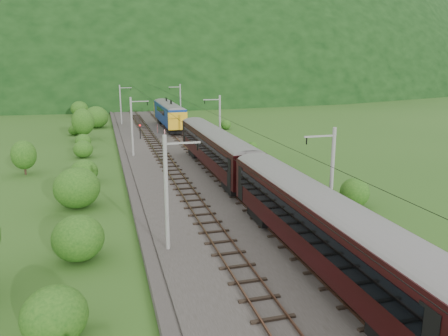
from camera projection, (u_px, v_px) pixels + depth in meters
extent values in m
plane|color=#2D551A|center=(252.00, 243.00, 32.01)|extent=(600.00, 600.00, 0.00)
cube|color=#38332D|center=(217.00, 200.00, 41.32)|extent=(14.00, 220.00, 0.30)
cube|color=brown|center=(185.00, 200.00, 40.42)|extent=(0.08, 220.00, 0.15)
cube|color=brown|center=(200.00, 198.00, 40.80)|extent=(0.08, 220.00, 0.15)
cube|color=black|center=(193.00, 200.00, 40.64)|extent=(2.40, 220.00, 0.12)
cube|color=brown|center=(234.00, 195.00, 41.68)|extent=(0.08, 220.00, 0.15)
cube|color=brown|center=(249.00, 194.00, 42.06)|extent=(0.08, 220.00, 0.15)
cube|color=black|center=(242.00, 196.00, 41.90)|extent=(2.40, 220.00, 0.12)
cylinder|color=gray|center=(166.00, 194.00, 29.36)|extent=(0.28, 0.28, 8.00)
cube|color=gray|center=(183.00, 143.00, 28.86)|extent=(2.40, 0.12, 0.12)
cylinder|color=black|center=(198.00, 147.00, 29.20)|extent=(0.10, 0.10, 0.50)
cylinder|color=gray|center=(132.00, 127.00, 59.28)|extent=(0.28, 0.28, 8.00)
cube|color=gray|center=(140.00, 101.00, 58.79)|extent=(2.40, 0.12, 0.12)
cylinder|color=black|center=(147.00, 103.00, 59.12)|extent=(0.10, 0.10, 0.50)
cylinder|color=gray|center=(121.00, 105.00, 89.20)|extent=(0.28, 0.28, 8.00)
cube|color=gray|center=(126.00, 88.00, 88.71)|extent=(2.40, 0.12, 0.12)
cylinder|color=black|center=(131.00, 89.00, 89.04)|extent=(0.10, 0.10, 0.50)
cylinder|color=gray|center=(115.00, 94.00, 119.13)|extent=(0.28, 0.28, 8.00)
cube|color=gray|center=(119.00, 81.00, 118.63)|extent=(2.40, 0.12, 0.12)
cylinder|color=black|center=(123.00, 82.00, 118.96)|extent=(0.10, 0.10, 0.50)
cylinder|color=gray|center=(112.00, 87.00, 149.05)|extent=(0.28, 0.28, 8.00)
cube|color=gray|center=(115.00, 77.00, 148.55)|extent=(2.40, 0.12, 0.12)
cylinder|color=black|center=(118.00, 78.00, 148.89)|extent=(0.10, 0.10, 0.50)
cylinder|color=gray|center=(332.00, 180.00, 32.61)|extent=(0.28, 0.28, 8.00)
cube|color=gray|center=(319.00, 136.00, 31.49)|extent=(2.40, 0.12, 0.12)
cylinder|color=black|center=(307.00, 141.00, 31.30)|extent=(0.10, 0.10, 0.50)
cylinder|color=gray|center=(220.00, 123.00, 62.53)|extent=(0.28, 0.28, 8.00)
cube|color=gray|center=(212.00, 100.00, 61.41)|extent=(2.40, 0.12, 0.12)
cylinder|color=black|center=(205.00, 102.00, 61.22)|extent=(0.10, 0.10, 0.50)
cylinder|color=gray|center=(180.00, 103.00, 92.46)|extent=(0.28, 0.28, 8.00)
cube|color=gray|center=(174.00, 87.00, 91.33)|extent=(2.40, 0.12, 0.12)
cylinder|color=black|center=(170.00, 89.00, 91.14)|extent=(0.10, 0.10, 0.50)
cylinder|color=gray|center=(160.00, 93.00, 122.38)|extent=(0.28, 0.28, 8.00)
cube|color=gray|center=(156.00, 81.00, 121.25)|extent=(2.40, 0.12, 0.12)
cylinder|color=black|center=(152.00, 82.00, 121.06)|extent=(0.10, 0.10, 0.50)
cylinder|color=gray|center=(148.00, 87.00, 152.30)|extent=(0.28, 0.28, 8.00)
cube|color=gray|center=(144.00, 77.00, 151.18)|extent=(2.40, 0.12, 0.12)
cylinder|color=black|center=(141.00, 78.00, 150.99)|extent=(0.10, 0.10, 0.50)
cylinder|color=black|center=(191.00, 129.00, 39.04)|extent=(0.03, 198.00, 0.03)
cylinder|color=black|center=(242.00, 126.00, 40.30)|extent=(0.03, 198.00, 0.03)
ellipsoid|color=black|center=(116.00, 82.00, 275.13)|extent=(504.00, 360.00, 244.00)
cube|color=black|center=(321.00, 225.00, 26.54)|extent=(3.23, 24.54, 3.35)
cylinder|color=slate|center=(323.00, 202.00, 26.19)|extent=(3.23, 24.41, 3.23)
cube|color=black|center=(297.00, 222.00, 26.02)|extent=(0.05, 21.59, 1.28)
cube|color=black|center=(346.00, 217.00, 26.88)|extent=(0.05, 21.59, 1.28)
cube|color=black|center=(269.00, 213.00, 35.09)|extent=(2.45, 3.57, 1.00)
cube|color=black|center=(216.00, 148.00, 50.40)|extent=(3.23, 24.54, 3.35)
cylinder|color=slate|center=(216.00, 135.00, 50.04)|extent=(3.23, 24.41, 3.23)
cube|color=black|center=(202.00, 145.00, 49.87)|extent=(0.05, 21.59, 1.28)
cube|color=black|center=(229.00, 144.00, 50.73)|extent=(0.05, 21.59, 1.28)
cube|color=black|center=(238.00, 186.00, 42.89)|extent=(2.45, 3.57, 1.00)
cube|color=black|center=(200.00, 152.00, 58.95)|extent=(2.45, 3.57, 1.00)
cube|color=navy|center=(169.00, 113.00, 83.64)|extent=(3.23, 20.08, 3.35)
cylinder|color=slate|center=(169.00, 105.00, 83.28)|extent=(3.23, 19.98, 3.23)
cube|color=black|center=(160.00, 111.00, 83.12)|extent=(0.05, 17.67, 1.28)
cube|color=black|center=(177.00, 111.00, 83.98)|extent=(0.05, 17.67, 1.28)
cube|color=black|center=(175.00, 130.00, 77.59)|extent=(2.45, 3.57, 1.00)
cube|color=black|center=(164.00, 120.00, 90.73)|extent=(2.45, 3.57, 1.00)
cube|color=gold|center=(162.00, 109.00, 92.89)|extent=(3.30, 0.50, 3.01)
cube|color=gold|center=(178.00, 121.00, 74.50)|extent=(3.30, 0.50, 3.01)
cube|color=black|center=(166.00, 100.00, 85.90)|extent=(0.08, 1.60, 1.00)
cylinder|color=red|center=(157.00, 129.00, 79.36)|extent=(0.16, 0.16, 1.47)
cylinder|color=red|center=(165.00, 134.00, 73.70)|extent=(0.16, 0.16, 1.47)
cylinder|color=black|center=(140.00, 132.00, 72.86)|extent=(0.16, 0.16, 2.22)
sphere|color=red|center=(140.00, 125.00, 72.58)|extent=(0.27, 0.27, 0.27)
ellipsoid|color=#1B4B14|center=(55.00, 316.00, 20.40)|extent=(3.09, 3.09, 2.78)
ellipsoid|color=#1B4B14|center=(78.00, 238.00, 28.94)|extent=(3.44, 3.44, 3.09)
ellipsoid|color=#1B4B14|center=(77.00, 188.00, 39.36)|extent=(4.12, 4.12, 3.71)
ellipsoid|color=#1B4B14|center=(84.00, 171.00, 47.50)|extent=(2.91, 2.91, 2.62)
ellipsoid|color=#1B4B14|center=(83.00, 149.00, 60.02)|extent=(2.65, 2.65, 2.38)
ellipsoid|color=#1B4B14|center=(83.00, 141.00, 66.87)|extent=(2.38, 2.38, 2.14)
ellipsoid|color=#1B4B14|center=(74.00, 130.00, 78.37)|extent=(2.12, 2.12, 1.90)
ellipsoid|color=#1B4B14|center=(96.00, 117.00, 86.79)|extent=(4.77, 4.77, 4.29)
ellipsoid|color=#1B4B14|center=(80.00, 117.00, 97.49)|extent=(2.08, 2.08, 1.87)
ellipsoid|color=#1B4B14|center=(79.00, 109.00, 104.68)|extent=(4.09, 4.09, 3.68)
ellipsoid|color=#1B4B14|center=(92.00, 104.00, 116.29)|extent=(4.37, 4.37, 3.93)
cylinder|color=black|center=(25.00, 165.00, 51.05)|extent=(0.24, 0.24, 2.22)
ellipsoid|color=#1B4B14|center=(24.00, 155.00, 50.75)|extent=(2.85, 2.85, 3.42)
cylinder|color=black|center=(84.00, 131.00, 73.61)|extent=(0.24, 0.24, 2.88)
ellipsoid|color=#1B4B14|center=(83.00, 122.00, 73.22)|extent=(3.70, 3.70, 4.44)
ellipsoid|color=#1B4B14|center=(355.00, 194.00, 39.72)|extent=(2.68, 2.68, 2.42)
ellipsoid|color=#1B4B14|center=(252.00, 148.00, 63.23)|extent=(1.65, 1.65, 1.48)
ellipsoid|color=#1B4B14|center=(226.00, 125.00, 84.95)|extent=(1.97, 1.97, 1.78)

